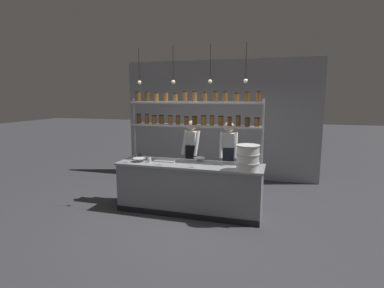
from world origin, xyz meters
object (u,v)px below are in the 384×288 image
at_px(chef_center, 228,156).
at_px(serving_cup_front, 150,160).
at_px(chef_left, 192,154).
at_px(container_stack, 248,158).
at_px(serving_cup_by_board, 140,155).
at_px(prep_bowl_near_left, 139,160).
at_px(prep_bowl_center_front, 199,159).
at_px(cutting_board, 166,160).
at_px(spice_shelf_unit, 194,115).

bearing_deg(chef_center, serving_cup_front, -154.21).
bearing_deg(serving_cup_front, chef_left, 59.02).
relative_size(container_stack, serving_cup_by_board, 4.22).
relative_size(prep_bowl_near_left, prep_bowl_center_front, 1.07).
distance_m(cutting_board, serving_cup_front, 0.33).
height_order(chef_center, cutting_board, chef_center).
height_order(chef_left, prep_bowl_near_left, chef_left).
height_order(chef_center, serving_cup_front, chef_center).
distance_m(chef_center, serving_cup_front, 1.60).
height_order(container_stack, prep_bowl_near_left, container_stack).
bearing_deg(cutting_board, prep_bowl_near_left, -158.02).
relative_size(prep_bowl_near_left, serving_cup_by_board, 2.39).
bearing_deg(serving_cup_by_board, prep_bowl_near_left, -65.22).
xyz_separation_m(container_stack, serving_cup_by_board, (-2.20, 0.45, -0.17)).
bearing_deg(spice_shelf_unit, serving_cup_front, -149.30).
height_order(cutting_board, prep_bowl_center_front, prep_bowl_center_front).
xyz_separation_m(prep_bowl_center_front, serving_cup_front, (-0.87, -0.38, 0.01)).
distance_m(chef_center, cutting_board, 1.27).
xyz_separation_m(prep_bowl_near_left, prep_bowl_center_front, (1.08, 0.39, -0.00)).
bearing_deg(cutting_board, serving_cup_front, -144.97).
bearing_deg(cutting_board, spice_shelf_unit, 28.08).
xyz_separation_m(chef_left, serving_cup_front, (-0.55, -0.92, 0.01)).
height_order(prep_bowl_center_front, serving_cup_front, serving_cup_front).
bearing_deg(spice_shelf_unit, chef_left, 111.65).
distance_m(container_stack, prep_bowl_center_front, 1.11).
bearing_deg(prep_bowl_center_front, chef_left, 119.91).
height_order(container_stack, cutting_board, container_stack).
bearing_deg(prep_bowl_near_left, serving_cup_by_board, 114.78).
height_order(chef_left, chef_center, chef_left).
relative_size(cutting_board, prep_bowl_near_left, 1.62).
height_order(chef_left, serving_cup_front, chef_left).
bearing_deg(container_stack, spice_shelf_unit, 152.46).
bearing_deg(spice_shelf_unit, container_stack, -27.54).
xyz_separation_m(spice_shelf_unit, serving_cup_front, (-0.74, -0.44, -0.82)).
bearing_deg(prep_bowl_center_front, prep_bowl_near_left, -160.34).
xyz_separation_m(serving_cup_front, serving_cup_by_board, (-0.37, 0.32, 0.01)).
xyz_separation_m(chef_center, serving_cup_front, (-1.35, -0.85, 0.02)).
xyz_separation_m(chef_left, cutting_board, (-0.29, -0.73, -0.02)).
bearing_deg(prep_bowl_near_left, chef_left, 50.43).
height_order(container_stack, prep_bowl_center_front, container_stack).
bearing_deg(container_stack, prep_bowl_near_left, 176.59).
bearing_deg(chef_center, prep_bowl_near_left, -157.69).
distance_m(prep_bowl_near_left, prep_bowl_center_front, 1.15).
xyz_separation_m(chef_center, cutting_board, (-1.08, -0.67, -0.01)).
distance_m(spice_shelf_unit, serving_cup_by_board, 1.38).
bearing_deg(prep_bowl_center_front, cutting_board, -162.26).
distance_m(spice_shelf_unit, prep_bowl_near_left, 1.35).
xyz_separation_m(spice_shelf_unit, cutting_board, (-0.48, -0.25, -0.85)).
bearing_deg(cutting_board, prep_bowl_center_front, 17.74).
relative_size(spice_shelf_unit, chef_left, 1.57).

